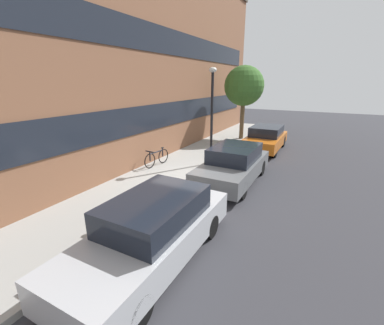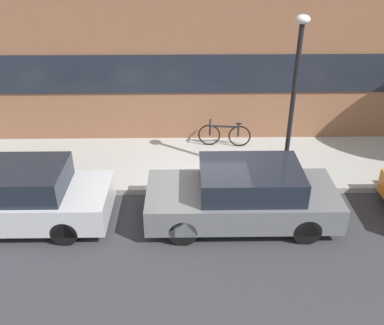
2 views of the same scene
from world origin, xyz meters
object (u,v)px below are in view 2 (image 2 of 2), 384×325
Objects in this scene: parked_car_silver at (9,197)px; parked_car_grey at (244,195)px; bicycle at (224,134)px; lamp_post at (295,84)px; fire_hydrant at (43,170)px.

parked_car_silver reaches higher than parked_car_grey.
bicycle is 3.22m from lamp_post.
parked_car_silver is 1.09× the size of lamp_post.
fire_hydrant is at bearing 28.95° from bicycle.
bicycle reaches higher than fire_hydrant.
lamp_post is (6.00, 0.02, 2.18)m from fire_hydrant.
fire_hydrant is 5.05m from bicycle.
parked_car_silver reaches higher than fire_hydrant.
fire_hydrant is (-4.79, 1.43, -0.16)m from parked_car_grey.
parked_car_silver reaches higher than bicycle.
parked_car_grey is at bearing -129.78° from lamp_post.
parked_car_grey reaches higher than bicycle.
lamp_post reaches higher than fire_hydrant.
bicycle is at bearing -87.66° from parked_car_grey.
fire_hydrant is 0.18× the size of lamp_post.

